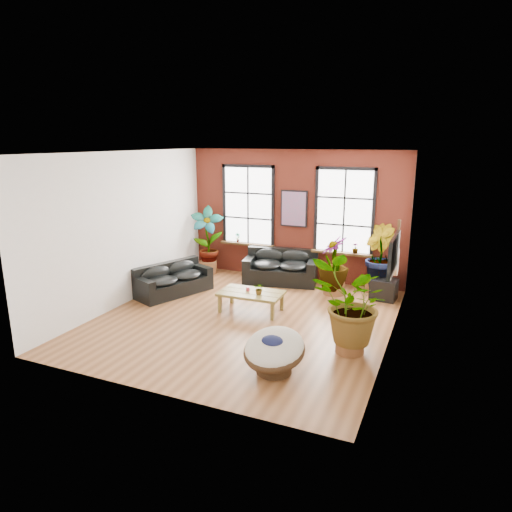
% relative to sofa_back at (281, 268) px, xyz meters
% --- Properties ---
extents(room, '(6.04, 6.54, 3.54)m').
position_rel_sofa_back_xyz_m(room, '(0.19, -2.61, 1.35)').
color(room, brown).
rests_on(room, ground).
extents(sofa_back, '(2.06, 1.28, 0.88)m').
position_rel_sofa_back_xyz_m(sofa_back, '(0.00, 0.00, 0.00)').
color(sofa_back, black).
rests_on(sofa_back, ground).
extents(sofa_left, '(1.45, 2.07, 0.75)m').
position_rel_sofa_back_xyz_m(sofa_left, '(-2.17, -1.95, -0.06)').
color(sofa_left, black).
rests_on(sofa_left, ground).
extents(coffee_table, '(1.42, 0.84, 0.54)m').
position_rel_sofa_back_xyz_m(coffee_table, '(0.13, -2.31, -0.00)').
color(coffee_table, brown).
rests_on(coffee_table, ground).
extents(papasan_chair, '(1.11, 1.13, 0.77)m').
position_rel_sofa_back_xyz_m(papasan_chair, '(1.60, -4.70, -0.00)').
color(papasan_chair, '#3A2514').
rests_on(papasan_chair, ground).
extents(poster, '(0.74, 0.06, 0.98)m').
position_rel_sofa_back_xyz_m(poster, '(0.19, 0.42, 1.55)').
color(poster, black).
rests_on(poster, room).
extents(tv_wall_unit, '(0.13, 1.86, 1.20)m').
position_rel_sofa_back_xyz_m(tv_wall_unit, '(3.12, -2.16, 1.14)').
color(tv_wall_unit, black).
rests_on(tv_wall_unit, room).
extents(media_box, '(0.64, 0.55, 0.50)m').
position_rel_sofa_back_xyz_m(media_box, '(2.75, -0.33, -0.15)').
color(media_box, black).
rests_on(media_box, ground).
extents(pot_back_left, '(0.60, 0.60, 0.36)m').
position_rel_sofa_back_xyz_m(pot_back_left, '(-2.22, -0.04, -0.22)').
color(pot_back_left, brown).
rests_on(pot_back_left, ground).
extents(pot_back_right, '(0.57, 0.57, 0.39)m').
position_rel_sofa_back_xyz_m(pot_back_right, '(2.49, 0.18, -0.21)').
color(pot_back_right, brown).
rests_on(pot_back_right, ground).
extents(pot_right_wall, '(0.66, 0.66, 0.38)m').
position_rel_sofa_back_xyz_m(pot_right_wall, '(2.60, -3.47, -0.21)').
color(pot_right_wall, brown).
rests_on(pot_right_wall, ground).
extents(pot_mid, '(0.55, 0.55, 0.38)m').
position_rel_sofa_back_xyz_m(pot_mid, '(1.56, -0.41, -0.21)').
color(pot_mid, brown).
rests_on(pot_mid, ground).
extents(floor_plant_back_left, '(1.10, 0.94, 1.77)m').
position_rel_sofa_back_xyz_m(floor_plant_back_left, '(-2.24, -0.01, 0.64)').
color(floor_plant_back_left, '#1D4E14').
rests_on(floor_plant_back_left, ground).
extents(floor_plant_back_right, '(1.07, 1.12, 1.59)m').
position_rel_sofa_back_xyz_m(floor_plant_back_right, '(2.51, 0.15, 0.54)').
color(floor_plant_back_right, '#1D4E14').
rests_on(floor_plant_back_right, ground).
extents(floor_plant_right_wall, '(1.80, 1.78, 1.52)m').
position_rel_sofa_back_xyz_m(floor_plant_right_wall, '(2.58, -3.48, 0.52)').
color(floor_plant_right_wall, '#1D4E14').
rests_on(floor_plant_right_wall, ground).
extents(floor_plant_mid, '(0.98, 0.98, 1.32)m').
position_rel_sofa_back_xyz_m(floor_plant_mid, '(1.53, -0.44, 0.40)').
color(floor_plant_mid, '#1D4E14').
rests_on(floor_plant_mid, ground).
extents(table_plant, '(0.25, 0.22, 0.26)m').
position_rel_sofa_back_xyz_m(table_plant, '(0.37, -2.39, 0.18)').
color(table_plant, '#1D4E14').
rests_on(table_plant, coffee_table).
extents(sill_plant_left, '(0.17, 0.17, 0.27)m').
position_rel_sofa_back_xyz_m(sill_plant_left, '(-1.46, 0.37, 0.64)').
color(sill_plant_left, '#1D4E14').
rests_on(sill_plant_left, room).
extents(sill_plant_right, '(0.19, 0.19, 0.27)m').
position_rel_sofa_back_xyz_m(sill_plant_right, '(1.89, 0.37, 0.64)').
color(sill_plant_right, '#1D4E14').
rests_on(sill_plant_right, room).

